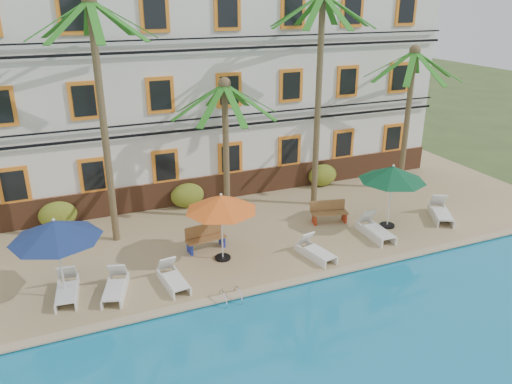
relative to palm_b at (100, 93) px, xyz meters
name	(u,v)px	position (x,y,z in m)	size (l,w,h in m)	color
ground	(260,281)	(4.10, -4.56, -5.94)	(100.00, 100.00, 0.00)	#384C23
pool_deck	(214,221)	(4.10, 0.44, -5.81)	(30.00, 12.00, 0.25)	tan
pool_coping	(271,287)	(4.10, -5.46, -5.66)	(30.00, 0.35, 0.06)	tan
hotel_building	(177,79)	(4.10, 5.42, -0.56)	(25.40, 6.44, 10.22)	silver
palm_b	(100,93)	(0.00, 0.00, 0.00)	(4.32, 4.32, 8.97)	brown
palm_c	(225,128)	(4.68, 0.31, -1.79)	(4.32, 4.32, 5.91)	brown
palm_d	(319,74)	(8.78, 0.17, 0.10)	(4.32, 4.32, 9.15)	brown
palm_e	(410,98)	(13.65, 0.29, -1.26)	(4.32, 4.32, 6.79)	brown
shrub_left	(58,215)	(-1.99, 2.04, -5.14)	(1.50, 0.90, 1.10)	#1D5C1A
shrub_mid	(187,195)	(3.42, 2.04, -5.14)	(1.50, 0.90, 1.10)	#1D5C1A
shrub_right	(323,175)	(10.30, 2.04, -5.14)	(1.50, 0.90, 1.10)	#1D5C1A
umbrella_blue	(55,230)	(-2.05, -3.46, -3.35)	(2.73, 2.73, 2.73)	black
umbrella_red	(221,203)	(3.30, -3.03, -3.52)	(2.54, 2.54, 2.54)	black
umbrella_green	(393,174)	(10.41, -3.09, -3.41)	(2.67, 2.67, 2.67)	black
lounger_a	(67,289)	(-1.99, -3.42, -5.41)	(0.84, 1.84, 0.84)	silver
lounger_b	(115,286)	(-0.57, -3.85, -5.42)	(1.10, 1.85, 0.82)	silver
lounger_c	(173,278)	(1.23, -4.05, -5.42)	(0.78, 1.77, 0.81)	silver
lounger_d	(315,250)	(6.42, -4.19, -5.43)	(0.93, 1.78, 0.80)	silver
lounger_e	(375,229)	(9.42, -3.61, -5.39)	(0.75, 1.93, 0.90)	silver
lounger_f	(441,212)	(12.96, -3.31, -5.39)	(1.53, 2.02, 0.91)	silver
bench_left	(205,237)	(2.96, -2.04, -5.22)	(1.54, 0.64, 0.93)	olive
bench_right	(329,211)	(8.42, -1.77, -5.22)	(1.57, 0.79, 0.93)	olive
pool_ladder	(231,299)	(2.68, -5.56, -5.69)	(0.54, 0.74, 0.74)	silver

